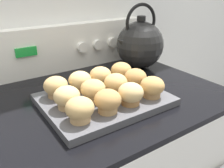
{
  "coord_description": "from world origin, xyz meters",
  "views": [
    {
      "loc": [
        -0.38,
        -0.29,
        1.26
      ],
      "look_at": [
        0.01,
        0.28,
        0.96
      ],
      "focal_mm": 38.0,
      "sensor_mm": 36.0,
      "label": 1
    }
  ],
  "objects": [
    {
      "name": "muffin_r1_c0",
      "position": [
        -0.16,
        0.25,
        0.97
      ],
      "size": [
        0.07,
        0.07,
        0.06
      ],
      "color": "tan",
      "rests_on": "muffin_pan"
    },
    {
      "name": "muffin_r1_c1",
      "position": [
        -0.08,
        0.26,
        0.97
      ],
      "size": [
        0.07,
        0.07,
        0.06
      ],
      "color": "tan",
      "rests_on": "muffin_pan"
    },
    {
      "name": "tea_kettle",
      "position": [
        0.26,
        0.45,
        1.02
      ],
      "size": [
        0.22,
        0.2,
        0.27
      ],
      "color": "black",
      "rests_on": "stove_range"
    },
    {
      "name": "muffin_r1_c3",
      "position": [
        0.08,
        0.26,
        0.97
      ],
      "size": [
        0.07,
        0.07,
        0.06
      ],
      "color": "olive",
      "rests_on": "muffin_pan"
    },
    {
      "name": "muffin_r0_c1",
      "position": [
        -0.08,
        0.17,
        0.97
      ],
      "size": [
        0.07,
        0.07,
        0.06
      ],
      "color": "tan",
      "rests_on": "muffin_pan"
    },
    {
      "name": "muffin_r0_c3",
      "position": [
        0.08,
        0.17,
        0.97
      ],
      "size": [
        0.07,
        0.07,
        0.06
      ],
      "color": "#A37A4C",
      "rests_on": "muffin_pan"
    },
    {
      "name": "muffin_r0_c2",
      "position": [
        0.0,
        0.17,
        0.97
      ],
      "size": [
        0.07,
        0.07,
        0.06
      ],
      "color": "olive",
      "rests_on": "muffin_pan"
    },
    {
      "name": "muffin_pan",
      "position": [
        -0.04,
        0.26,
        0.93
      ],
      "size": [
        0.36,
        0.28,
        0.02
      ],
      "color": "#4C4C51",
      "rests_on": "stove_range"
    },
    {
      "name": "muffin_r2_c3",
      "position": [
        0.08,
        0.34,
        0.97
      ],
      "size": [
        0.07,
        0.07,
        0.06
      ],
      "color": "olive",
      "rests_on": "muffin_pan"
    },
    {
      "name": "muffin_r1_c2",
      "position": [
        0.01,
        0.26,
        0.97
      ],
      "size": [
        0.07,
        0.07,
        0.06
      ],
      "color": "#A37A4C",
      "rests_on": "muffin_pan"
    },
    {
      "name": "control_panel",
      "position": [
        0.0,
        0.61,
        1.01
      ],
      "size": [
        0.75,
        0.07,
        0.19
      ],
      "color": "white",
      "rests_on": "stove_range"
    },
    {
      "name": "muffin_r0_c0",
      "position": [
        -0.16,
        0.17,
        0.97
      ],
      "size": [
        0.07,
        0.07,
        0.06
      ],
      "color": "tan",
      "rests_on": "muffin_pan"
    },
    {
      "name": "muffin_r2_c1",
      "position": [
        -0.08,
        0.34,
        0.97
      ],
      "size": [
        0.07,
        0.07,
        0.06
      ],
      "color": "#A37A4C",
      "rests_on": "muffin_pan"
    },
    {
      "name": "muffin_r2_c2",
      "position": [
        0.0,
        0.34,
        0.97
      ],
      "size": [
        0.07,
        0.07,
        0.06
      ],
      "color": "tan",
      "rests_on": "muffin_pan"
    },
    {
      "name": "muffin_r2_c0",
      "position": [
        -0.16,
        0.34,
        0.97
      ],
      "size": [
        0.07,
        0.07,
        0.06
      ],
      "color": "#A37A4C",
      "rests_on": "muffin_pan"
    }
  ]
}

